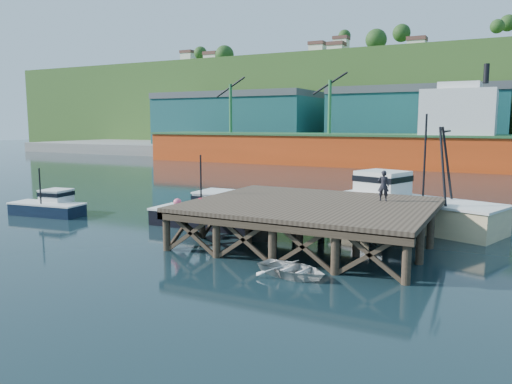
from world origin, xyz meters
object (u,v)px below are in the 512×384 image
Objects in this scene: trawler at (411,204)px; boat_black at (210,213)px; dinghy at (292,269)px; boat_navy at (50,205)px; dockworker at (383,186)px.

boat_black is at bearing -135.35° from trawler.
trawler is at bearing 1.54° from dinghy.
trawler reaches higher than dinghy.
boat_navy reaches higher than dinghy.
boat_black is at bearing 2.75° from boat_navy.
boat_navy is 23.64m from trawler.
trawler is 3.49× the size of dinghy.
boat_black is 2.32× the size of dinghy.
boat_black is (11.66, 1.91, 0.15)m from boat_navy.
dinghy is at bearing 69.16° from dockworker.
dockworker is at bearing 3.92° from boat_black.
trawler reaches higher than boat_black.
dinghy is (20.11, -5.24, -0.34)m from boat_navy.
trawler reaches higher than boat_navy.
dockworker reaches higher than boat_navy.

